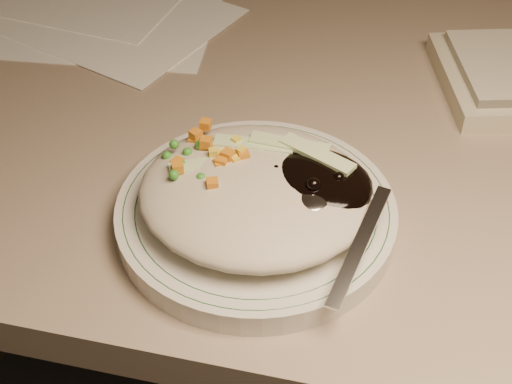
# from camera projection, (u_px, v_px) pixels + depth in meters

# --- Properties ---
(desk) EXTENTS (1.40, 0.70, 0.74)m
(desk) POSITION_uv_depth(u_px,v_px,m) (368.00, 237.00, 0.88)
(desk) COLOR gray
(desk) RESTS_ON ground
(plate) EXTENTS (0.24, 0.24, 0.02)m
(plate) POSITION_uv_depth(u_px,v_px,m) (256.00, 215.00, 0.61)
(plate) COLOR silver
(plate) RESTS_ON desk
(plate_rim) EXTENTS (0.23, 0.23, 0.00)m
(plate_rim) POSITION_uv_depth(u_px,v_px,m) (256.00, 206.00, 0.60)
(plate_rim) COLOR #144723
(plate_rim) RESTS_ON plate
(meal) EXTENTS (0.20, 0.19, 0.05)m
(meal) POSITION_uv_depth(u_px,v_px,m) (261.00, 188.00, 0.58)
(meal) COLOR #ADA38D
(meal) RESTS_ON plate
(papers) EXTENTS (0.40, 0.33, 0.00)m
(papers) POSITION_uv_depth(u_px,v_px,m) (89.00, 5.00, 0.90)
(papers) COLOR white
(papers) RESTS_ON desk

